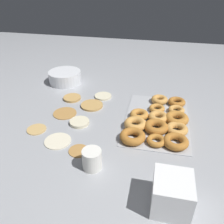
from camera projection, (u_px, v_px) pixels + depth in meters
ground_plane at (92, 120)px, 1.16m from camera, size 3.00×3.00×0.00m
pancake_0 at (72, 98)px, 1.34m from camera, size 0.10×0.10×0.01m
pancake_1 at (92, 105)px, 1.27m from camera, size 0.12×0.12×0.01m
pancake_2 at (58, 141)px, 1.02m from camera, size 0.12×0.12×0.01m
pancake_3 at (36, 129)px, 1.09m from camera, size 0.09×0.09×0.01m
pancake_4 at (79, 122)px, 1.13m from camera, size 0.09×0.09×0.01m
pancake_5 at (65, 113)px, 1.21m from camera, size 0.12×0.12×0.01m
pancake_6 at (103, 96)px, 1.36m from camera, size 0.10×0.10×0.01m
pancake_7 at (79, 150)px, 0.97m from camera, size 0.08×0.08×0.01m
donut_tray at (159, 121)px, 1.12m from camera, size 0.47×0.31×0.04m
batter_bowl at (65, 77)px, 1.51m from camera, size 0.20×0.20×0.07m
container_stack at (172, 194)px, 0.72m from camera, size 0.12×0.12×0.12m
paper_cup at (92, 159)px, 0.87m from camera, size 0.07×0.07×0.08m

